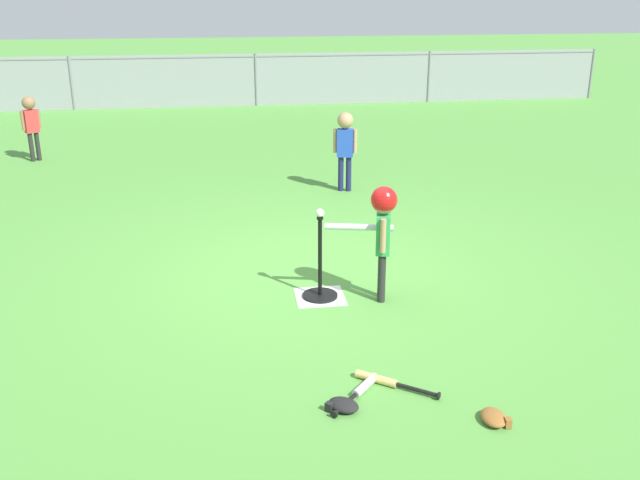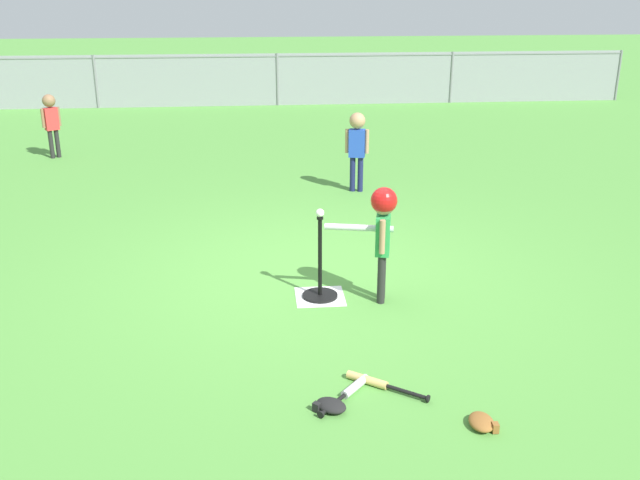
% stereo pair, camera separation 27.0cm
% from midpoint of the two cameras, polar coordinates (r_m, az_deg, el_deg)
% --- Properties ---
extents(ground_plane, '(60.00, 60.00, 0.00)m').
position_cam_midpoint_polar(ground_plane, '(6.97, -1.85, -2.69)').
color(ground_plane, '#51933D').
extents(home_plate, '(0.44, 0.44, 0.01)m').
position_cam_midpoint_polar(home_plate, '(6.47, -1.20, -4.55)').
color(home_plate, white).
rests_on(home_plate, ground_plane).
extents(batting_tee, '(0.32, 0.32, 0.76)m').
position_cam_midpoint_polar(batting_tee, '(6.42, -1.21, -3.55)').
color(batting_tee, black).
rests_on(batting_tee, ground_plane).
extents(baseball_on_tee, '(0.07, 0.07, 0.07)m').
position_cam_midpoint_polar(baseball_on_tee, '(6.18, -1.25, 2.17)').
color(baseball_on_tee, white).
rests_on(baseball_on_tee, batting_tee).
extents(batter_child, '(0.62, 0.29, 1.05)m').
position_cam_midpoint_polar(batter_child, '(6.16, 3.75, 1.56)').
color(batter_child, '#262626').
rests_on(batter_child, ground_plane).
extents(fielder_deep_center, '(0.31, 0.21, 1.07)m').
position_cam_midpoint_polar(fielder_deep_center, '(9.53, 1.20, 7.94)').
color(fielder_deep_center, '#191E4C').
rests_on(fielder_deep_center, ground_plane).
extents(fielder_near_right, '(0.26, 0.21, 1.01)m').
position_cam_midpoint_polar(fielder_near_right, '(12.12, -22.77, 8.88)').
color(fielder_near_right, '#262626').
rests_on(fielder_near_right, ground_plane).
extents(spare_bat_silver, '(0.41, 0.47, 0.06)m').
position_cam_midpoint_polar(spare_bat_silver, '(5.05, 1.75, -11.89)').
color(spare_bat_silver, silver).
rests_on(spare_bat_silver, ground_plane).
extents(spare_bat_wood, '(0.54, 0.42, 0.06)m').
position_cam_midpoint_polar(spare_bat_wood, '(5.15, 3.71, -11.23)').
color(spare_bat_wood, '#DBB266').
rests_on(spare_bat_wood, ground_plane).
extents(glove_by_plate, '(0.27, 0.27, 0.07)m').
position_cam_midpoint_polar(glove_by_plate, '(4.87, 0.21, -13.12)').
color(glove_by_plate, black).
rests_on(glove_by_plate, ground_plane).
extents(glove_near_bats, '(0.17, 0.23, 0.07)m').
position_cam_midpoint_polar(glove_near_bats, '(4.86, 12.21, -13.77)').
color(glove_near_bats, brown).
rests_on(glove_near_bats, ground_plane).
extents(outfield_fence, '(16.06, 0.06, 1.15)m').
position_cam_midpoint_polar(outfield_fence, '(16.41, -5.64, 12.79)').
color(outfield_fence, slate).
rests_on(outfield_fence, ground_plane).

